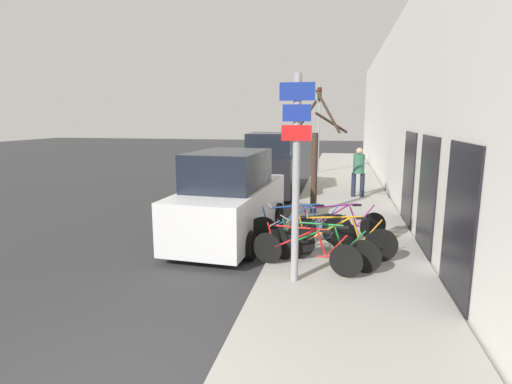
{
  "coord_description": "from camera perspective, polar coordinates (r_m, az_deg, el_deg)",
  "views": [
    {
      "loc": [
        2.35,
        -3.29,
        2.99
      ],
      "look_at": [
        0.64,
        4.92,
        1.43
      ],
      "focal_mm": 28.0,
      "sensor_mm": 36.0,
      "label": 1
    }
  ],
  "objects": [
    {
      "name": "ground_plane",
      "position": [
        14.98,
        2.48,
        -0.98
      ],
      "size": [
        80.0,
        80.0,
        0.0
      ],
      "primitive_type": "plane",
      "color": "#333335"
    },
    {
      "name": "sidewalk_curb",
      "position": [
        17.53,
        12.4,
        0.72
      ],
      "size": [
        3.2,
        32.0,
        0.15
      ],
      "color": "#9E9B93",
      "rests_on": "ground"
    },
    {
      "name": "building_facade",
      "position": [
        17.33,
        18.71,
        10.81
      ],
      "size": [
        0.23,
        32.0,
        6.5
      ],
      "color": "silver",
      "rests_on": "ground"
    },
    {
      "name": "signpost",
      "position": [
        6.77,
        5.75,
        2.71
      ],
      "size": [
        0.58,
        0.15,
        3.55
      ],
      "color": "#939399",
      "rests_on": "sidewalk_curb"
    },
    {
      "name": "bicycle_0",
      "position": [
        7.65,
        7.02,
        -8.39
      ],
      "size": [
        2.12,
        0.7,
        0.85
      ],
      "rotation": [
        0.0,
        0.0,
        1.3
      ],
      "color": "black",
      "rests_on": "sidewalk_curb"
    },
    {
      "name": "bicycle_1",
      "position": [
        7.9,
        9.36,
        -7.78
      ],
      "size": [
        2.21,
        0.68,
        0.87
      ],
      "rotation": [
        0.0,
        0.0,
        1.32
      ],
      "color": "black",
      "rests_on": "sidewalk_curb"
    },
    {
      "name": "bicycle_2",
      "position": [
        8.25,
        11.8,
        -6.91
      ],
      "size": [
        2.3,
        0.44,
        0.94
      ],
      "rotation": [
        0.0,
        0.0,
        1.66
      ],
      "color": "black",
      "rests_on": "sidewalk_curb"
    },
    {
      "name": "bicycle_3",
      "position": [
        8.48,
        7.99,
        -6.48
      ],
      "size": [
        1.91,
        1.11,
        0.87
      ],
      "rotation": [
        0.0,
        0.0,
        2.09
      ],
      "color": "black",
      "rests_on": "sidewalk_curb"
    },
    {
      "name": "bicycle_4",
      "position": [
        9.01,
        6.31,
        -5.17
      ],
      "size": [
        2.29,
        0.85,
        0.97
      ],
      "rotation": [
        0.0,
        0.0,
        1.91
      ],
      "color": "black",
      "rests_on": "sidewalk_curb"
    },
    {
      "name": "bicycle_5",
      "position": [
        9.48,
        11.73,
        -4.68
      ],
      "size": [
        2.21,
        0.95,
        0.9
      ],
      "rotation": [
        0.0,
        0.0,
        1.97
      ],
      "color": "black",
      "rests_on": "sidewalk_curb"
    },
    {
      "name": "parked_car_0",
      "position": [
        9.96,
        -3.64,
        -1.03
      ],
      "size": [
        2.18,
        4.78,
        2.2
      ],
      "rotation": [
        0.0,
        0.0,
        -0.06
      ],
      "color": "silver",
      "rests_on": "ground"
    },
    {
      "name": "parked_car_1",
      "position": [
        15.86,
        2.16,
        3.68
      ],
      "size": [
        2.25,
        4.62,
        2.42
      ],
      "rotation": [
        0.0,
        0.0,
        0.06
      ],
      "color": "black",
      "rests_on": "ground"
    },
    {
      "name": "pedestrian_near",
      "position": [
        14.91,
        14.45,
        3.25
      ],
      "size": [
        0.47,
        0.4,
        1.79
      ],
      "rotation": [
        0.0,
        0.0,
        3.07
      ],
      "color": "#1E2338",
      "rests_on": "sidewalk_curb"
    },
    {
      "name": "street_tree",
      "position": [
        12.06,
        8.53,
        4.3
      ],
      "size": [
        1.63,
        0.91,
        3.65
      ],
      "color": "#3D2D23",
      "rests_on": "sidewalk_curb"
    },
    {
      "name": "traffic_light",
      "position": [
        21.28,
        9.0,
        10.53
      ],
      "size": [
        0.2,
        0.3,
        4.5
      ],
      "color": "#939399",
      "rests_on": "sidewalk_curb"
    }
  ]
}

